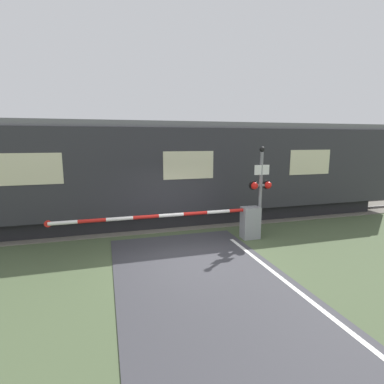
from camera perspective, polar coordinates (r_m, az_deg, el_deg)
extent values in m
plane|color=#475638|center=(8.97, -1.01, -12.21)|extent=(80.00, 80.00, 0.00)
cube|color=#666056|center=(12.73, -5.85, -5.45)|extent=(36.00, 3.20, 0.03)
cube|color=#595451|center=(12.03, -5.23, -6.03)|extent=(36.00, 0.08, 0.10)
cube|color=#595451|center=(13.39, -6.42, -4.39)|extent=(36.00, 0.08, 0.10)
cube|color=black|center=(12.82, -2.30, -3.97)|extent=(17.70, 2.36, 0.60)
cube|color=#2D2D33|center=(12.50, -2.36, 4.55)|extent=(19.24, 2.78, 3.21)
cube|color=slate|center=(12.45, -2.42, 12.48)|extent=(18.86, 2.55, 0.24)
cube|color=beige|center=(13.55, 21.57, 5.30)|extent=(1.92, 0.02, 1.03)
cube|color=beige|center=(11.13, -0.63, 5.13)|extent=(1.92, 0.02, 1.03)
cube|color=beige|center=(10.96, -28.39, 3.86)|extent=(1.92, 0.02, 1.03)
cube|color=gray|center=(10.59, 11.04, -5.75)|extent=(0.60, 0.44, 1.10)
cylinder|color=gray|center=(10.47, 11.12, -3.27)|extent=(0.16, 0.16, 0.18)
cylinder|color=red|center=(10.30, 9.15, -3.43)|extent=(0.80, 0.11, 0.11)
cylinder|color=white|center=(9.99, 5.00, -3.76)|extent=(0.80, 0.11, 0.11)
cylinder|color=red|center=(9.73, 0.62, -4.09)|extent=(0.80, 0.11, 0.11)
cylinder|color=white|center=(9.54, -3.98, -4.40)|extent=(0.80, 0.11, 0.11)
cylinder|color=red|center=(9.41, -8.75, -4.70)|extent=(0.80, 0.11, 0.11)
cylinder|color=white|center=(9.34, -13.61, -4.97)|extent=(0.80, 0.11, 0.11)
cylinder|color=red|center=(9.35, -18.51, -5.21)|extent=(0.80, 0.11, 0.11)
cylinder|color=white|center=(9.42, -23.38, -5.41)|extent=(0.80, 0.11, 0.11)
cylinder|color=red|center=(9.48, -25.77, -5.49)|extent=(0.20, 0.02, 0.20)
cylinder|color=gray|center=(10.58, 12.87, -0.64)|extent=(0.11, 0.11, 2.97)
cube|color=gray|center=(10.53, 12.95, 1.26)|extent=(0.64, 0.07, 0.07)
sphere|color=red|center=(10.36, 11.84, 1.16)|extent=(0.24, 0.24, 0.24)
sphere|color=red|center=(10.61, 14.30, 1.27)|extent=(0.24, 0.24, 0.24)
cylinder|color=black|center=(10.45, 11.55, 1.25)|extent=(0.30, 0.06, 0.30)
cylinder|color=black|center=(10.70, 14.00, 1.36)|extent=(0.30, 0.06, 0.30)
cube|color=white|center=(10.43, 13.17, 4.13)|extent=(0.55, 0.02, 0.33)
sphere|color=black|center=(10.42, 13.21, 7.95)|extent=(0.18, 0.18, 0.18)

